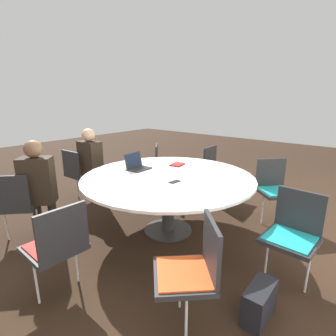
{
  "coord_description": "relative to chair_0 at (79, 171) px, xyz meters",
  "views": [
    {
      "loc": [
        2.37,
        1.95,
        1.68
      ],
      "look_at": [
        0.0,
        0.0,
        0.84
      ],
      "focal_mm": 28.0,
      "sensor_mm": 36.0,
      "label": 1
    }
  ],
  "objects": [
    {
      "name": "ground_plane",
      "position": [
        -0.13,
        1.77,
        -0.52
      ],
      "size": [
        16.0,
        16.0,
        0.0
      ],
      "primitive_type": "plane",
      "color": "black"
    },
    {
      "name": "person_1",
      "position": [
        0.96,
        0.69,
        0.19
      ],
      "size": [
        0.41,
        0.41,
        1.21
      ],
      "rotation": [
        0.0,
        0.0,
        8.66
      ],
      "color": "#2D2319",
      "rests_on": "ground_plane"
    },
    {
      "name": "chair_3",
      "position": [
        0.88,
        2.83,
        0.0
      ],
      "size": [
        0.61,
        0.61,
        0.86
      ],
      "rotation": [
        0.0,
        0.0,
        10.19
      ],
      "color": "#262628",
      "rests_on": "ground_plane"
    },
    {
      "name": "chair_4",
      "position": [
        -0.12,
        3.24,
        0.0
      ],
      "size": [
        0.44,
        0.46,
        0.86
      ],
      "rotation": [
        0.0,
        0.0,
        10.94
      ],
      "color": "#262628",
      "rests_on": "ground_plane"
    },
    {
      "name": "cell_phone",
      "position": [
        0.0,
        1.98,
        0.23
      ],
      "size": [
        0.15,
        0.08,
        0.01
      ],
      "color": "black",
      "rests_on": "conference_table"
    },
    {
      "name": "chair_1",
      "position": [
        1.19,
        0.59,
        0.0
      ],
      "size": [
        0.61,
        0.61,
        0.86
      ],
      "rotation": [
        0.0,
        0.0,
        8.66
      ],
      "color": "#262628",
      "rests_on": "ground_plane"
    },
    {
      "name": "handbag",
      "position": [
        0.49,
        3.19,
        -0.38
      ],
      "size": [
        0.36,
        0.16,
        0.28
      ],
      "color": "black",
      "rests_on": "ground_plane"
    },
    {
      "name": "conference_table",
      "position": [
        -0.13,
        1.77,
        0.14
      ],
      "size": [
        2.09,
        2.09,
        0.74
      ],
      "color": "#333333",
      "rests_on": "ground_plane"
    },
    {
      "name": "laptop",
      "position": [
        -0.11,
        1.24,
        0.28
      ],
      "size": [
        0.31,
        0.25,
        0.21
      ],
      "rotation": [
        0.0,
        0.0,
        3.18
      ],
      "color": "#232326",
      "rests_on": "conference_table"
    },
    {
      "name": "chair_2",
      "position": [
        1.34,
        1.79,
        0.0
      ],
      "size": [
        0.45,
        0.43,
        0.86
      ],
      "rotation": [
        0.0,
        0.0,
        9.4
      ],
      "color": "#262628",
      "rests_on": "ground_plane"
    },
    {
      "name": "person_0",
      "position": [
        -0.09,
        0.24,
        0.19
      ],
      "size": [
        0.27,
        0.37,
        1.21
      ],
      "rotation": [
        0.0,
        0.0,
        7.89
      ],
      "color": "#2D2319",
      "rests_on": "ground_plane"
    },
    {
      "name": "chair_6",
      "position": [
        -1.6,
        1.63,
        0.0
      ],
      "size": [
        0.46,
        0.44,
        0.86
      ],
      "rotation": [
        0.0,
        0.0,
        12.61
      ],
      "color": "#262628",
      "rests_on": "ground_plane"
    },
    {
      "name": "chair_0",
      "position": [
        0.0,
        0.0,
        0.0
      ],
      "size": [
        0.44,
        0.46,
        0.86
      ],
      "rotation": [
        0.0,
        0.0,
        7.89
      ],
      "color": "#262628",
      "rests_on": "ground_plane"
    },
    {
      "name": "chair_5",
      "position": [
        -1.27,
        2.7,
        0.0
      ],
      "size": [
        0.61,
        0.61,
        0.86
      ],
      "rotation": [
        0.0,
        0.0,
        11.83
      ],
      "color": "#262628",
      "rests_on": "ground_plane"
    },
    {
      "name": "chair_7",
      "position": [
        -1.22,
        0.78,
        0.0
      ],
      "size": [
        0.61,
        0.6,
        0.86
      ],
      "rotation": [
        0.0,
        0.0,
        13.26
      ],
      "color": "#262628",
      "rests_on": "ground_plane"
    },
    {
      "name": "spiral_notebook",
      "position": [
        -0.62,
        1.54,
        0.23
      ],
      "size": [
        0.24,
        0.19,
        0.02
      ],
      "color": "maroon",
      "rests_on": "conference_table"
    }
  ]
}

